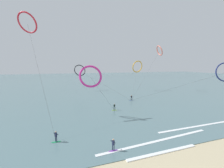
# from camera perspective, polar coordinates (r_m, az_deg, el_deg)

# --- Properties ---
(sea_water) EXTENTS (400.00, 200.00, 0.08)m
(sea_water) POSITION_cam_1_polar(r_m,az_deg,el_deg) (116.04, -13.40, 1.47)
(sea_water) COLOR slate
(sea_water) RESTS_ON ground
(surfer_lime) EXTENTS (1.40, 0.63, 1.70)m
(surfer_lime) POSITION_cam_1_polar(r_m,az_deg,el_deg) (37.40, 0.93, -9.04)
(surfer_lime) COLOR #8CC62D
(surfer_lime) RESTS_ON ground
(surfer_violet) EXTENTS (1.40, 0.69, 1.70)m
(surfer_violet) POSITION_cam_1_polar(r_m,az_deg,el_deg) (20.97, 0.50, -22.73)
(surfer_violet) COLOR purple
(surfer_violet) RESTS_ON ground
(surfer_emerald) EXTENTS (1.40, 0.73, 1.70)m
(surfer_emerald) POSITION_cam_1_polar(r_m,az_deg,el_deg) (24.40, -20.85, -18.69)
(surfer_emerald) COLOR #199351
(surfer_emerald) RESTS_ON ground
(surfer_cobalt) EXTENTS (1.40, 0.64, 1.70)m
(surfer_cobalt) POSITION_cam_1_polar(r_m,az_deg,el_deg) (48.14, 7.54, -5.40)
(surfer_cobalt) COLOR #2647B7
(surfer_cobalt) RESTS_ON ground
(kite_coral) EXTENTS (20.52, 14.99, 19.79)m
(kite_coral) POSITION_cam_1_polar(r_m,az_deg,el_deg) (67.87, 17.89, 12.19)
(kite_coral) COLOR #EA7260
(kite_coral) RESTS_ON ground
(kite_charcoal) EXTENTS (16.35, 25.68, 11.61)m
(kite_charcoal) POSITION_cam_1_polar(r_m,az_deg,el_deg) (66.53, -12.32, 5.19)
(kite_charcoal) COLOR black
(kite_charcoal) RESTS_ON ground
(kite_magenta) EXTENTS (8.98, 5.24, 11.37)m
(kite_magenta) POSITION_cam_1_polar(r_m,az_deg,el_deg) (30.21, -8.27, 2.97)
(kite_magenta) COLOR #CC288E
(kite_magenta) RESTS_ON ground
(kite_amber) EXTENTS (13.40, 17.57, 13.34)m
(kite_amber) POSITION_cam_1_polar(r_m,az_deg,el_deg) (66.43, 9.80, 6.63)
(kite_amber) COLOR orange
(kite_amber) RESTS_ON ground
(kite_crimson) EXTENTS (7.63, 15.33, 21.88)m
(kite_crimson) POSITION_cam_1_polar(r_m,az_deg,el_deg) (36.69, -29.94, 19.83)
(kite_crimson) COLOR red
(kite_crimson) RESTS_ON ground
(wave_crest_near) EXTENTS (10.43, 0.65, 0.12)m
(wave_crest_near) POSITION_cam_1_polar(r_m,az_deg,el_deg) (22.13, 19.13, -23.71)
(wave_crest_near) COLOR white
(wave_crest_near) RESTS_ON ground
(wave_crest_mid) EXTENTS (19.29, 1.82, 0.12)m
(wave_crest_mid) POSITION_cam_1_polar(r_m,az_deg,el_deg) (24.55, 17.30, -20.35)
(wave_crest_mid) COLOR white
(wave_crest_mid) RESTS_ON ground
(wave_crest_far) EXTENTS (16.47, 0.53, 0.12)m
(wave_crest_far) POSITION_cam_1_polar(r_m,az_deg,el_deg) (32.31, 29.84, -14.11)
(wave_crest_far) COLOR white
(wave_crest_far) RESTS_ON ground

